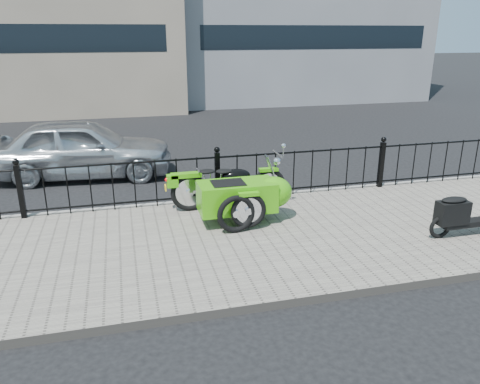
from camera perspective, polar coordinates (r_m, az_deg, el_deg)
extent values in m
plane|color=black|center=(7.99, -0.79, -4.96)|extent=(120.00, 120.00, 0.00)
cube|color=slate|center=(7.52, 0.11, -6.04)|extent=(30.00, 3.80, 0.12)
cube|color=gray|center=(9.27, -2.89, -1.11)|extent=(30.00, 0.10, 0.12)
cylinder|color=black|center=(8.86, -2.81, 4.24)|extent=(14.00, 0.04, 0.04)
cylinder|color=black|center=(9.08, -2.73, -0.34)|extent=(14.00, 0.04, 0.04)
cube|color=black|center=(8.98, -25.19, 0.02)|extent=(0.09, 0.09, 0.96)
sphere|color=black|center=(8.84, -25.67, 3.33)|extent=(0.11, 0.11, 0.11)
cube|color=black|center=(8.97, -2.77, 1.83)|extent=(0.09, 0.09, 0.96)
sphere|color=black|center=(8.82, -2.82, 5.18)|extent=(0.11, 0.11, 0.11)
cube|color=black|center=(10.23, 16.83, 3.19)|extent=(0.09, 0.09, 0.96)
sphere|color=black|center=(10.10, 17.12, 6.14)|extent=(0.11, 0.11, 0.11)
cube|color=black|center=(21.92, 9.49, 18.11)|extent=(10.50, 0.06, 1.00)
torus|color=black|center=(8.86, 3.46, 0.69)|extent=(0.69, 0.09, 0.69)
torus|color=black|center=(8.54, -6.17, -0.09)|extent=(0.69, 0.09, 0.69)
torus|color=black|center=(7.65, 1.05, -2.31)|extent=(0.60, 0.08, 0.60)
cube|color=gray|center=(8.67, -1.27, 0.43)|extent=(0.34, 0.22, 0.24)
cylinder|color=black|center=(8.69, -1.27, 0.00)|extent=(1.40, 0.04, 0.04)
ellipsoid|color=black|center=(8.62, -0.50, 2.01)|extent=(0.54, 0.29, 0.26)
cylinder|color=silver|center=(8.75, 4.66, 4.65)|extent=(0.03, 0.56, 0.03)
cylinder|color=silver|center=(8.79, 3.87, 2.64)|extent=(0.25, 0.04, 0.59)
sphere|color=silver|center=(8.77, 4.52, 3.75)|extent=(0.15, 0.15, 0.15)
cube|color=#45AD0E|center=(8.77, 3.50, 2.74)|extent=(0.36, 0.12, 0.06)
cube|color=#45AD0E|center=(8.43, -6.59, 2.06)|extent=(0.55, 0.16, 0.08)
ellipsoid|color=black|center=(8.54, -1.94, 2.54)|extent=(0.31, 0.22, 0.08)
ellipsoid|color=black|center=(8.48, -4.06, 2.52)|extent=(0.31, 0.22, 0.08)
sphere|color=red|center=(8.41, -8.93, 1.49)|extent=(0.07, 0.07, 0.07)
cube|color=yellow|center=(8.56, -9.07, 0.52)|extent=(0.02, 0.14, 0.10)
cube|color=#45AD0E|center=(7.93, -0.39, -0.54)|extent=(1.30, 0.62, 0.50)
ellipsoid|color=#45AD0E|center=(8.10, 4.08, 0.01)|extent=(0.65, 0.60, 0.54)
cube|color=black|center=(7.82, -1.46, 0.95)|extent=(0.55, 0.43, 0.06)
cube|color=#45AD0E|center=(7.55, 1.06, -0.26)|extent=(0.34, 0.11, 0.06)
torus|color=black|center=(8.07, 23.20, -3.93)|extent=(0.38, 0.06, 0.38)
cube|color=black|center=(8.38, 26.00, -3.41)|extent=(0.93, 0.20, 0.09)
cube|color=black|center=(8.11, 24.45, -2.29)|extent=(0.51, 0.24, 0.37)
ellipsoid|color=black|center=(8.04, 24.66, -0.87)|extent=(0.43, 0.22, 0.08)
torus|color=black|center=(7.58, -0.48, -2.70)|extent=(0.65, 0.14, 0.64)
imported|color=silver|center=(11.43, -18.71, 5.08)|extent=(4.18, 1.99, 1.38)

